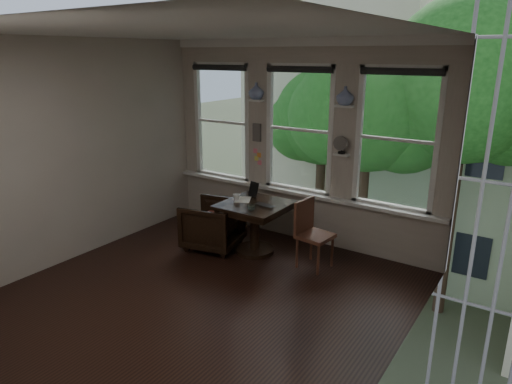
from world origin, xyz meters
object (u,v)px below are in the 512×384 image
Objects in this scene: mug at (237,198)px; armchair_left at (213,225)px; side_chair_right at (315,235)px; table at (255,228)px; laptop at (263,206)px.

armchair_left is at bearing -157.59° from mug.
mug is at bearing 102.04° from side_chair_right.
table is 8.29× the size of mug.
side_chair_right is (1.56, 0.25, 0.10)m from armchair_left.
armchair_left is 7.24× the size of mug.
laptop is at bearing -20.40° from table.
table is 0.98× the size of side_chair_right.
table is at bearing 167.04° from laptop.
armchair_left is (-0.62, -0.20, -0.02)m from table.
armchair_left is 2.68× the size of laptop.
armchair_left is at bearing -162.05° from table.
side_chair_right is (0.94, 0.05, 0.09)m from table.
armchair_left is at bearing -163.43° from laptop.
mug is at bearing -167.93° from table.
side_chair_right is at bearing 5.25° from mug.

